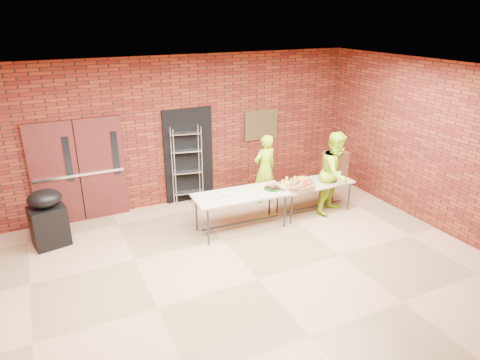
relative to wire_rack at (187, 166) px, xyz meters
name	(u,v)px	position (x,y,z in m)	size (l,w,h in m)	color
room	(260,187)	(-0.01, -3.32, 0.73)	(8.08, 7.08, 3.28)	olive
double_doors	(79,172)	(-2.20, 0.12, 0.18)	(1.78, 0.12, 2.10)	#461614
dark_doorway	(189,156)	(0.09, 0.14, 0.18)	(1.10, 0.06, 2.10)	black
bronze_plaque	(261,125)	(1.89, 0.13, 0.68)	(0.85, 0.04, 0.70)	#403219
wire_rack	(187,166)	(0.00, 0.00, 0.00)	(0.64, 0.21, 1.75)	silver
table_left	(241,197)	(0.50, -1.65, -0.19)	(1.87, 0.86, 0.75)	tan
table_right	(314,185)	(2.23, -1.62, -0.26)	(1.64, 0.70, 0.67)	tan
basket_bananas	(289,187)	(1.54, -1.72, -0.14)	(0.50, 0.39, 0.16)	#A87144
basket_oranges	(301,181)	(1.94, -1.55, -0.15)	(0.40, 0.31, 0.12)	#A87144
basket_apples	(302,187)	(1.79, -1.82, -0.15)	(0.40, 0.31, 0.13)	#A87144
muffin_tray	(273,187)	(1.17, -1.70, -0.08)	(0.36, 0.36, 0.09)	#154612
napkin_box	(228,195)	(0.22, -1.66, -0.09)	(0.20, 0.13, 0.07)	silver
coffee_dispenser	(335,164)	(2.84, -1.49, 0.07)	(0.42, 0.38, 0.55)	brown
cup_stack_front	(328,177)	(2.48, -1.74, -0.08)	(0.08, 0.08, 0.25)	silver
cup_stack_mid	(339,177)	(2.68, -1.84, -0.08)	(0.08, 0.08, 0.24)	silver
cup_stack_back	(327,174)	(2.55, -1.60, -0.08)	(0.08, 0.08, 0.24)	silver
covered_grill	(48,218)	(-2.90, -0.68, -0.33)	(0.68, 0.60, 1.09)	black
volunteer_woman	(265,169)	(1.55, -0.70, -0.09)	(0.57, 0.37, 1.56)	#9ECC16
volunteer_man	(336,173)	(2.65, -1.78, 0.00)	(0.85, 0.66, 1.75)	#9ECC16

